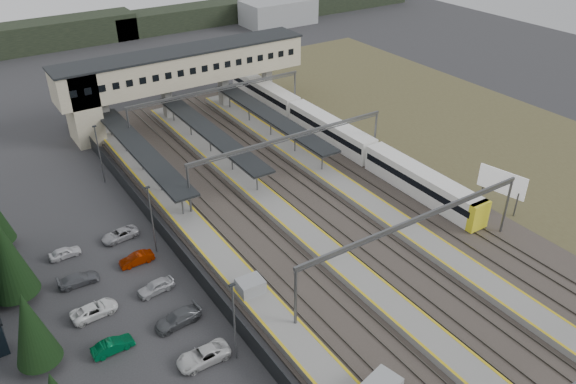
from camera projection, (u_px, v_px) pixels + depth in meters
ground at (268, 275)px, 57.18m from camera, size 220.00×220.00×0.00m
conifer_row at (41, 355)px, 41.59m from camera, size 4.42×49.82×9.50m
car_park at (175, 372)px, 45.58m from camera, size 10.49×44.63×1.28m
lampposts at (187, 261)px, 52.11m from camera, size 0.50×53.25×8.07m
fence at (188, 263)px, 57.22m from camera, size 0.08×90.00×2.00m
relay_cabin_far at (251, 289)px, 53.56m from camera, size 2.52×2.13×2.23m
rail_corridor at (314, 222)px, 65.03m from camera, size 34.00×90.00×0.92m
canopies at (209, 132)px, 77.91m from camera, size 23.10×30.00×3.28m
footbridge at (168, 73)px, 86.98m from camera, size 40.40×6.40×11.20m
gantries at (346, 180)px, 61.92m from camera, size 28.40×62.28×7.17m
train at (332, 131)px, 82.77m from camera, size 2.68×56.05×3.38m
billboard at (502, 183)px, 66.61m from camera, size 1.47×5.78×4.99m
scrub_east at (513, 149)px, 81.92m from camera, size 34.00×120.00×0.06m
treeline_far at (151, 23)px, 133.29m from camera, size 170.00×19.00×7.00m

